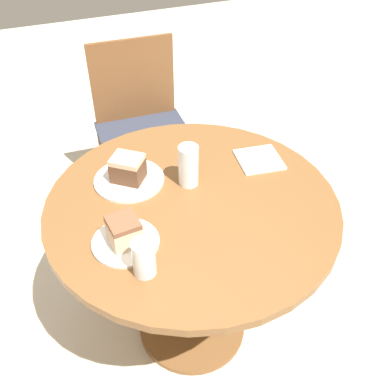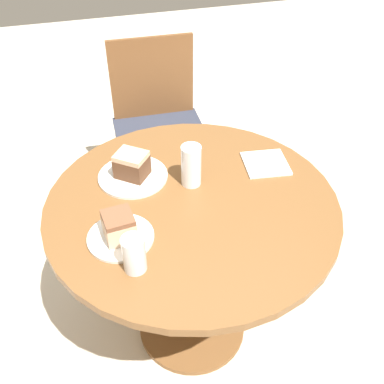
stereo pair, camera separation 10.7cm
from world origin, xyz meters
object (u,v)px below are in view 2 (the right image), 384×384
at_px(chair, 159,127).
at_px(glass_lemonade, 191,167).
at_px(cake_slice_near, 119,226).
at_px(cake_slice_far, 132,165).
at_px(plate_far, 133,176).
at_px(glass_water, 134,256).
at_px(plate_near, 121,237).

height_order(chair, glass_lemonade, chair).
height_order(cake_slice_near, cake_slice_far, cake_slice_far).
distance_m(plate_far, glass_water, 0.42).
bearing_deg(chair, plate_near, -106.48).
bearing_deg(chair, cake_slice_far, -107.01).
bearing_deg(plate_far, plate_near, -107.22).
bearing_deg(glass_lemonade, plate_far, 155.51).
xyz_separation_m(chair, cake_slice_near, (-0.33, -0.98, 0.30)).
relative_size(plate_far, cake_slice_far, 1.79).
height_order(glass_lemonade, glass_water, glass_lemonade).
bearing_deg(glass_water, glass_lemonade, 51.88).
distance_m(cake_slice_near, glass_water, 0.13).
height_order(chair, cake_slice_near, chair).
distance_m(plate_near, glass_lemonade, 0.35).
distance_m(cake_slice_far, glass_lemonade, 0.21).
bearing_deg(chair, cake_slice_near, -106.48).
xyz_separation_m(plate_near, glass_lemonade, (0.28, 0.20, 0.06)).
height_order(plate_far, glass_lemonade, glass_lemonade).
bearing_deg(plate_near, chair, 71.48).
xyz_separation_m(plate_near, glass_water, (0.02, -0.13, 0.05)).
height_order(plate_near, cake_slice_near, cake_slice_near).
xyz_separation_m(plate_far, cake_slice_near, (-0.09, -0.29, 0.05)).
bearing_deg(cake_slice_near, plate_far, 72.78).
height_order(plate_near, glass_water, glass_water).
relative_size(glass_lemonade, glass_water, 1.30).
distance_m(plate_far, cake_slice_far, 0.05).
distance_m(chair, cake_slice_far, 0.79).
relative_size(cake_slice_near, glass_water, 0.86).
bearing_deg(glass_water, plate_near, 100.20).
xyz_separation_m(plate_far, glass_lemonade, (0.19, -0.09, 0.06)).
distance_m(plate_far, glass_lemonade, 0.22).
relative_size(chair, glass_lemonade, 5.95).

